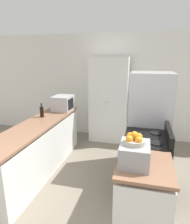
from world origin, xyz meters
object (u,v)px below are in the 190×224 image
toaster_oven (134,154)px  fruit_bowl (134,140)px  microwave (63,103)px  refrigerator (149,122)px  stove (145,165)px  wine_bottle (42,112)px  pantry_cabinet (109,100)px

toaster_oven → fruit_bowl: bearing=168.8°
microwave → toaster_oven: bearing=-49.9°
refrigerator → microwave: size_ratio=3.84×
stove → refrigerator: 0.90m
stove → microwave: microwave is taller
wine_bottle → toaster_oven: bearing=-36.5°
microwave → fruit_bowl: (1.63, -1.95, 0.12)m
pantry_cabinet → fruit_bowl: size_ratio=9.10×
refrigerator → wine_bottle: bearing=-173.3°
stove → refrigerator: size_ratio=0.60×
stove → wine_bottle: 2.11m
pantry_cabinet → refrigerator: (0.94, -1.15, -0.13)m
pantry_cabinet → toaster_oven: (0.77, -2.74, 0.01)m
pantry_cabinet → refrigerator: 1.50m
wine_bottle → refrigerator: bearing=6.7°
microwave → fruit_bowl: 2.55m
stove → refrigerator: bearing=87.4°
stove → toaster_oven: toaster_oven is taller
microwave → wine_bottle: size_ratio=1.70×
pantry_cabinet → wine_bottle: (-1.06, -1.39, -0.01)m
microwave → wine_bottle: (-0.18, -0.60, -0.05)m
refrigerator → fruit_bowl: bearing=-96.6°
pantry_cabinet → stove: (0.91, -1.94, -0.56)m
pantry_cabinet → microwave: pantry_cabinet is taller
fruit_bowl → refrigerator: bearing=83.4°
microwave → wine_bottle: 0.63m
stove → fruit_bowl: size_ratio=4.77×
stove → refrigerator: (0.04, 0.79, 0.43)m
fruit_bowl → microwave: bearing=129.9°
refrigerator → microwave: bearing=168.6°
wine_bottle → fruit_bowl: fruit_bowl is taller
refrigerator → wine_bottle: (-2.00, -0.23, 0.13)m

